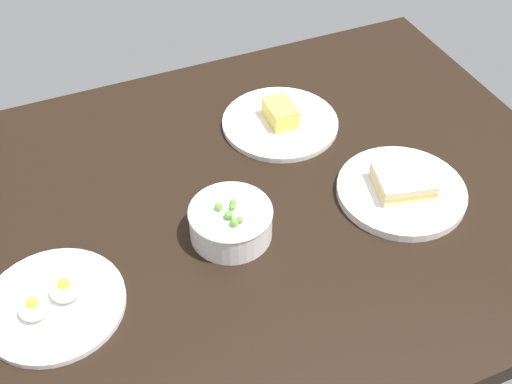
% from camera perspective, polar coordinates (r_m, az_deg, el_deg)
% --- Properties ---
extents(dining_table, '(1.14, 0.87, 0.04)m').
position_cam_1_polar(dining_table, '(1.14, 0.00, -1.44)').
color(dining_table, black).
rests_on(dining_table, ground).
extents(bowl_peas, '(0.14, 0.14, 0.07)m').
position_cam_1_polar(bowl_peas, '(1.05, -2.20, -2.55)').
color(bowl_peas, white).
rests_on(bowl_peas, dining_table).
extents(plate_sandwich, '(0.22, 0.22, 0.05)m').
position_cam_1_polar(plate_sandwich, '(1.16, 12.49, 0.27)').
color(plate_sandwich, white).
rests_on(plate_sandwich, dining_table).
extents(plate_eggs, '(0.21, 0.21, 0.04)m').
position_cam_1_polar(plate_eggs, '(1.02, -17.12, -9.15)').
color(plate_eggs, white).
rests_on(plate_eggs, dining_table).
extents(plate_cheese, '(0.22, 0.22, 0.05)m').
position_cam_1_polar(plate_cheese, '(1.28, 2.11, 6.17)').
color(plate_cheese, white).
rests_on(plate_cheese, dining_table).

